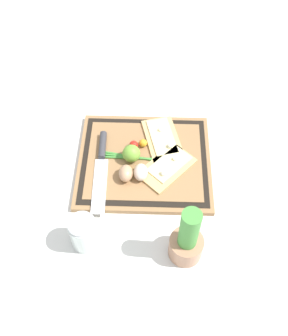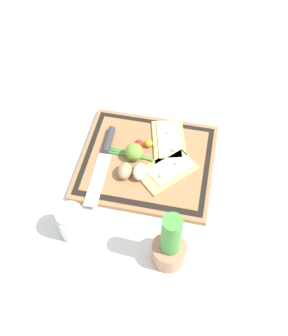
% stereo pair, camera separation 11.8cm
% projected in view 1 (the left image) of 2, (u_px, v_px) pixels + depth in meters
% --- Properties ---
extents(ground_plane, '(6.00, 6.00, 0.00)m').
position_uv_depth(ground_plane, '(144.00, 163.00, 1.24)').
color(ground_plane, silver).
extents(cutting_board, '(0.41, 0.37, 0.02)m').
position_uv_depth(cutting_board, '(144.00, 161.00, 1.23)').
color(cutting_board, '#997047').
rests_on(cutting_board, ground_plane).
extents(pizza_slice_near, '(0.15, 0.21, 0.02)m').
position_uv_depth(pizza_slice_near, '(163.00, 140.00, 1.26)').
color(pizza_slice_near, tan).
rests_on(pizza_slice_near, cutting_board).
extents(pizza_slice_far, '(0.19, 0.20, 0.02)m').
position_uv_depth(pizza_slice_far, '(167.00, 167.00, 1.20)').
color(pizza_slice_far, tan).
rests_on(pizza_slice_far, cutting_board).
extents(knife, '(0.05, 0.29, 0.02)m').
position_uv_depth(knife, '(102.00, 158.00, 1.21)').
color(knife, silver).
rests_on(knife, cutting_board).
extents(egg_brown, '(0.04, 0.06, 0.04)m').
position_uv_depth(egg_brown, '(126.00, 173.00, 1.16)').
color(egg_brown, tan).
rests_on(egg_brown, cutting_board).
extents(egg_pink, '(0.04, 0.06, 0.04)m').
position_uv_depth(egg_pink, '(141.00, 172.00, 1.16)').
color(egg_pink, beige).
rests_on(egg_pink, cutting_board).
extents(lime, '(0.06, 0.06, 0.06)m').
position_uv_depth(lime, '(131.00, 155.00, 1.19)').
color(lime, '#70A838').
rests_on(lime, cutting_board).
extents(cherry_tomato_red, '(0.03, 0.03, 0.03)m').
position_uv_depth(cherry_tomato_red, '(134.00, 145.00, 1.23)').
color(cherry_tomato_red, red).
rests_on(cherry_tomato_red, cutting_board).
extents(cherry_tomato_yellow, '(0.03, 0.03, 0.03)m').
position_uv_depth(cherry_tomato_yellow, '(143.00, 143.00, 1.24)').
color(cherry_tomato_yellow, gold).
rests_on(cherry_tomato_yellow, cutting_board).
extents(scallion_bunch, '(0.25, 0.05, 0.01)m').
position_uv_depth(scallion_bunch, '(145.00, 160.00, 1.21)').
color(scallion_bunch, '#47933D').
rests_on(scallion_bunch, cutting_board).
extents(herb_pot, '(0.09, 0.09, 0.21)m').
position_uv_depth(herb_pot, '(187.00, 241.00, 1.00)').
color(herb_pot, '#AD7A5B').
rests_on(herb_pot, ground_plane).
extents(sauce_jar, '(0.07, 0.07, 0.11)m').
position_uv_depth(sauce_jar, '(84.00, 234.00, 1.04)').
color(sauce_jar, silver).
rests_on(sauce_jar, ground_plane).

